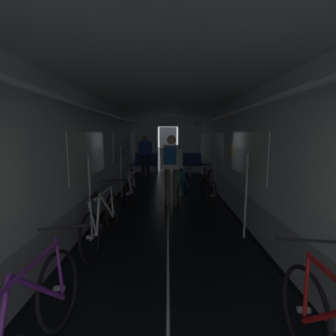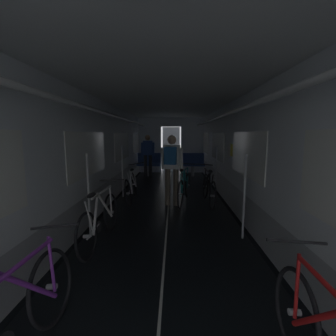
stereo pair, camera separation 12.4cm
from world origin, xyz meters
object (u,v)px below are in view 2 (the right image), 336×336
at_px(bicycle_black, 209,189).
at_px(person_standing_near_bench, 148,153).
at_px(bicycle_teal_in_aisle, 184,187).
at_px(bicycle_purple, 11,327).
at_px(bicycle_white, 100,220).
at_px(bench_seat_far_left, 149,162).
at_px(person_cyclist_aisle, 172,164).
at_px(bicycle_silver, 131,187).
at_px(bench_seat_far_right, 192,162).

bearing_deg(bicycle_black, person_standing_near_bench, 117.46).
bearing_deg(bicycle_teal_in_aisle, bicycle_purple, -107.48).
height_order(bicycle_black, person_standing_near_bench, person_standing_near_bench).
xyz_separation_m(bicycle_purple, bicycle_black, (1.98, 4.30, 0.00)).
relative_size(bicycle_purple, bicycle_white, 1.00).
height_order(bench_seat_far_left, person_cyclist_aisle, person_cyclist_aisle).
xyz_separation_m(bench_seat_far_left, person_cyclist_aisle, (0.98, -4.16, 0.45)).
height_order(bench_seat_far_left, bicycle_teal_in_aisle, bench_seat_far_left).
height_order(person_cyclist_aisle, person_standing_near_bench, same).
bearing_deg(person_standing_near_bench, bicycle_white, -91.17).
bearing_deg(bicycle_black, person_cyclist_aisle, -170.62).
relative_size(bicycle_black, bicycle_teal_in_aisle, 1.02).
xyz_separation_m(bicycle_purple, person_standing_near_bench, (0.10, 7.93, 0.59)).
distance_m(bicycle_black, person_standing_near_bench, 4.14).
relative_size(bicycle_silver, person_cyclist_aisle, 1.01).
bearing_deg(bench_seat_far_left, person_cyclist_aisle, -76.77).
relative_size(bicycle_black, person_standing_near_bench, 1.00).
bearing_deg(bicycle_teal_in_aisle, bench_seat_far_right, 82.63).
distance_m(bicycle_silver, bicycle_white, 2.42).
bearing_deg(bench_seat_far_left, bicycle_teal_in_aisle, -71.56).
distance_m(bicycle_silver, bicycle_black, 1.96).
distance_m(bicycle_purple, person_cyclist_aisle, 4.33).
bearing_deg(bicycle_white, bicycle_black, 47.71).
xyz_separation_m(bicycle_white, bicycle_teal_in_aisle, (1.41, 2.32, 0.00)).
bearing_deg(bench_seat_far_left, bench_seat_far_right, 0.00).
xyz_separation_m(bench_seat_far_left, bicycle_teal_in_aisle, (1.30, -3.89, -0.18)).
bearing_deg(bicycle_white, person_standing_near_bench, 88.83).
relative_size(bench_seat_far_right, person_cyclist_aisle, 0.58).
relative_size(bench_seat_far_right, bicycle_black, 0.58).
distance_m(bicycle_silver, person_cyclist_aisle, 1.27).
relative_size(bench_seat_far_left, person_standing_near_bench, 0.58).
relative_size(bicycle_white, person_cyclist_aisle, 1.00).
bearing_deg(bicycle_white, bench_seat_far_left, 88.93).
bearing_deg(person_standing_near_bench, person_cyclist_aisle, -75.54).
distance_m(bench_seat_far_right, bicycle_purple, 8.52).
height_order(bench_seat_far_left, person_standing_near_bench, person_standing_near_bench).
distance_m(bench_seat_far_left, bicycle_black, 4.43).
relative_size(bench_seat_far_right, person_standing_near_bench, 0.58).
xyz_separation_m(bicycle_silver, bicycle_white, (-0.06, -2.42, 0.00)).
relative_size(bench_seat_far_left, bicycle_silver, 0.58).
distance_m(bicycle_white, person_cyclist_aisle, 2.41).
xyz_separation_m(bench_seat_far_left, bench_seat_far_right, (1.80, 0.00, 0.00)).
distance_m(person_cyclist_aisle, person_standing_near_bench, 3.91).
xyz_separation_m(bench_seat_far_right, bicycle_black, (0.09, -4.01, -0.18)).
height_order(bench_seat_far_left, bicycle_black, bench_seat_far_left).
bearing_deg(bicycle_silver, bicycle_purple, -90.43).
bearing_deg(bicycle_silver, bicycle_white, -91.33).
height_order(bicycle_white, person_standing_near_bench, person_standing_near_bench).
bearing_deg(bicycle_silver, person_cyclist_aisle, -19.44).
relative_size(person_cyclist_aisle, person_standing_near_bench, 1.00).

